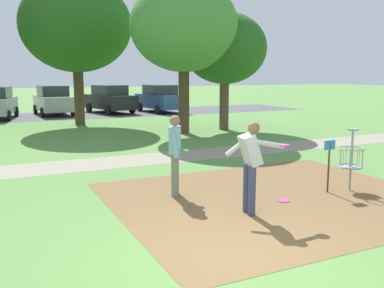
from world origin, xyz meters
The scene contains 14 objects.
ground_plane centered at (0.00, 0.00, 0.00)m, with size 160.00×160.00×0.00m, color #5B8942.
dirt_tee_pad centered at (2.41, 2.21, 0.00)m, with size 6.66×5.57×0.01m, color brown.
disc_golf_basket centered at (4.18, 1.94, 0.75)m, with size 0.98×0.58×1.39m.
player_foreground_watching centered at (0.60, 3.27, 0.97)m, with size 0.45×0.49×1.71m.
player_throwing centered at (1.36, 1.56, 0.99)m, with size 1.06×0.62×1.71m.
frisbee_by_tee centered at (2.40, 1.91, 0.01)m, with size 0.26×0.26×0.02m, color #E53D99.
tree_near_left centered at (1.30, 17.07, 4.93)m, with size 5.44×5.44×7.26m.
tree_near_right centered at (6.98, 12.27, 3.69)m, with size 3.79×3.79×5.33m.
tree_mid_left centered at (4.80, 11.98, 4.55)m, with size 4.57×4.57×6.52m.
parking_lot_strip centered at (0.00, 22.60, 0.00)m, with size 36.00×6.00×0.01m, color #4C4C51.
parked_car_center_left centered at (0.84, 23.19, 0.92)m, with size 2.16×4.29×1.84m.
parked_car_center_right centered at (4.45, 23.03, 0.92)m, with size 2.77×4.51×1.84m.
parked_car_rightmost centered at (7.68, 22.17, 0.92)m, with size 2.37×4.39×1.84m.
gravel_path centered at (0.00, 7.22, 0.00)m, with size 40.00×1.75×0.00m, color gray.
Camera 1 is at (-2.88, -4.77, 2.55)m, focal length 39.64 mm.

